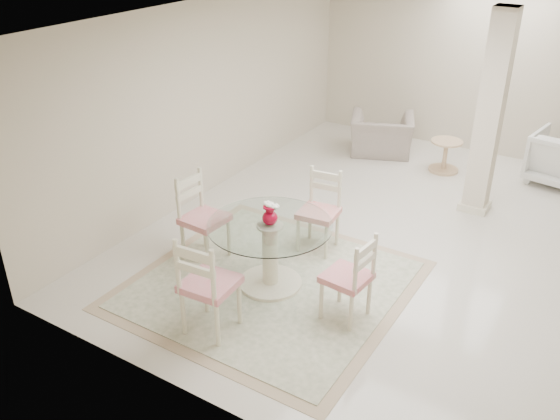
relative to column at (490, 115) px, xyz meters
The scene contains 12 objects.
ground 1.94m from the column, 111.04° to the right, with size 7.00×7.00×0.00m, color beige.
room_shell 1.48m from the column, 111.04° to the right, with size 6.02×7.02×2.71m.
column is the anchor object (origin of this frame).
area_rug 3.62m from the column, 114.59° to the right, with size 2.85×2.85×0.02m.
dining_table 3.50m from the column, 114.59° to the right, with size 1.33×1.33×0.77m.
red_vase 3.39m from the column, 114.61° to the right, with size 0.19×0.16×0.25m.
dining_chair_east 3.26m from the column, 96.97° to the right, with size 0.47×0.47×1.07m.
dining_chair_north 2.56m from the column, 123.17° to the right, with size 0.48×0.48×1.10m.
dining_chair_west 3.91m from the column, 129.10° to the right, with size 0.49×0.49×1.16m.
dining_chair_south 4.40m from the column, 109.77° to the right, with size 0.51×0.51×1.20m.
recliner_taupe 2.51m from the column, 147.83° to the left, with size 1.01×0.88×0.66m, color #A09184.
side_table 1.73m from the column, 126.68° to the left, with size 0.48×0.48×0.50m.
Camera 1 is at (2.07, -6.33, 3.77)m, focal length 38.00 mm.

